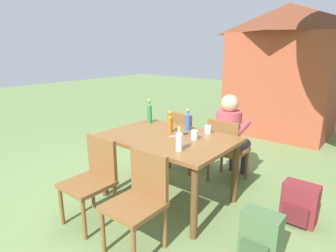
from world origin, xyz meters
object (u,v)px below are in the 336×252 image
cup_glass (194,135)px  bottle_green (149,112)px  chair_far_left (185,138)px  bottle_amber (170,123)px  bottle_clear (179,141)px  table_knife (180,135)px  backpack_by_far_side (260,240)px  brick_kiosk (283,68)px  bottle_blue (188,121)px  chair_near_right (140,197)px  chair_near_left (93,176)px  chair_far_right (226,148)px  dining_table (168,145)px  person_in_white_shirt (231,133)px  cup_white (208,130)px  backpack_by_near_side (299,204)px

cup_glass → bottle_green: bearing=165.4°
chair_far_left → bottle_amber: size_ratio=3.40×
bottle_amber → bottle_green: size_ratio=0.81×
bottle_clear → bottle_green: bottle_green is taller
bottle_clear → table_knife: 0.52m
backpack_by_far_side → brick_kiosk: 4.31m
bottle_clear → bottle_blue: bearing=118.5°
chair_near_right → chair_near_left: bearing=180.0°
chair_near_right → backpack_by_far_side: bearing=25.8°
chair_far_right → chair_near_left: bearing=-112.2°
chair_near_left → bottle_amber: size_ratio=3.40×
backpack_by_far_side → bottle_green: bearing=159.6°
chair_near_right → bottle_clear: bearing=84.6°
bottle_blue → table_knife: 0.26m
chair_far_right → backpack_by_far_side: (0.92, -1.15, -0.26)m
brick_kiosk → bottle_green: bearing=-101.1°
bottle_blue → bottle_amber: bearing=-116.0°
dining_table → bottle_amber: bottle_amber is taller
person_in_white_shirt → cup_glass: (-0.04, -0.81, 0.17)m
chair_near_left → cup_white: same height
chair_near_left → bottle_green: size_ratio=2.75×
bottle_clear → bottle_green: 1.13m
chair_far_left → cup_glass: size_ratio=8.94×
bottle_clear → table_knife: bearing=124.9°
table_knife → brick_kiosk: (-0.01, 3.52, 0.57)m
bottle_blue → brick_kiosk: 3.33m
bottle_clear → cup_white: bottle_clear is taller
chair_far_left → bottle_green: 0.68m
dining_table → backpack_by_far_side: size_ratio=3.10×
chair_far_left → bottle_clear: bearing=-57.1°
dining_table → bottle_amber: bearing=120.4°
person_in_white_shirt → cup_glass: size_ratio=12.12×
backpack_by_near_side → backpack_by_far_side: size_ratio=0.90×
person_in_white_shirt → chair_near_left: bearing=-110.9°
bottle_clear → dining_table: bearing=141.7°
backpack_by_near_side → chair_near_right: bearing=-128.8°
chair_far_left → dining_table: bearing=-67.4°
dining_table → table_knife: bearing=55.6°
cup_white → cup_glass: size_ratio=0.96×
bottle_green → bottle_clear: bearing=-33.1°
backpack_by_near_side → bottle_blue: bearing=-174.9°
bottle_blue → cup_glass: (0.26, -0.25, -0.06)m
backpack_by_near_side → person_in_white_shirt: bearing=156.4°
chair_far_left → backpack_by_far_side: size_ratio=1.86×
chair_near_right → table_knife: chair_near_right is taller
person_in_white_shirt → bottle_blue: bearing=-118.1°
chair_far_left → backpack_by_far_side: chair_far_left is taller
chair_far_right → bottle_clear: size_ratio=3.68×
chair_near_right → cup_white: same height
bottle_clear → chair_near_left: bearing=-144.3°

